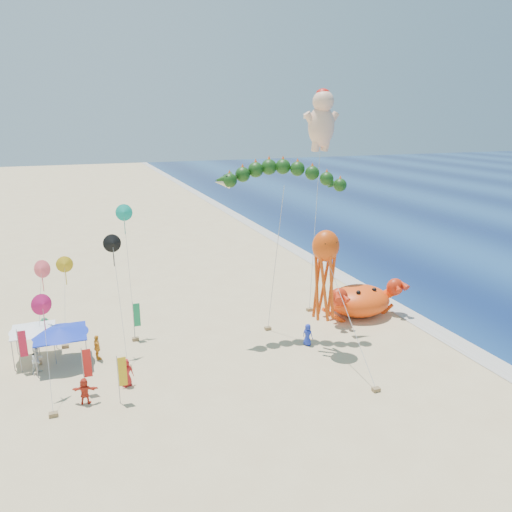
{
  "coord_description": "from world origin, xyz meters",
  "views": [
    {
      "loc": [
        -15.14,
        -33.04,
        17.06
      ],
      "look_at": [
        -2.0,
        2.0,
        6.5
      ],
      "focal_mm": 35.0,
      "sensor_mm": 36.0,
      "label": 1
    }
  ],
  "objects_px": {
    "crab_inflatable": "(360,300)",
    "octopus_kite": "(325,268)",
    "canopy_blue": "(60,331)",
    "canopy_white": "(33,328)",
    "cherub_kite": "(322,119)",
    "dragon_kite": "(282,179)"
  },
  "relations": [
    {
      "from": "crab_inflatable",
      "to": "cherub_kite",
      "type": "distance_m",
      "value": 16.21
    },
    {
      "from": "crab_inflatable",
      "to": "canopy_blue",
      "type": "relative_size",
      "value": 1.96
    },
    {
      "from": "dragon_kite",
      "to": "canopy_white",
      "type": "bearing_deg",
      "value": 173.54
    },
    {
      "from": "crab_inflatable",
      "to": "dragon_kite",
      "type": "relative_size",
      "value": 0.55
    },
    {
      "from": "octopus_kite",
      "to": "cherub_kite",
      "type": "bearing_deg",
      "value": 65.38
    },
    {
      "from": "crab_inflatable",
      "to": "dragon_kite",
      "type": "bearing_deg",
      "value": -172.89
    },
    {
      "from": "cherub_kite",
      "to": "canopy_white",
      "type": "height_order",
      "value": "cherub_kite"
    },
    {
      "from": "dragon_kite",
      "to": "octopus_kite",
      "type": "height_order",
      "value": "dragon_kite"
    },
    {
      "from": "crab_inflatable",
      "to": "octopus_kite",
      "type": "bearing_deg",
      "value": -142.18
    },
    {
      "from": "crab_inflatable",
      "to": "canopy_blue",
      "type": "height_order",
      "value": "crab_inflatable"
    },
    {
      "from": "cherub_kite",
      "to": "canopy_white",
      "type": "distance_m",
      "value": 28.76
    },
    {
      "from": "cherub_kite",
      "to": "canopy_blue",
      "type": "height_order",
      "value": "cherub_kite"
    },
    {
      "from": "canopy_white",
      "to": "crab_inflatable",
      "type": "bearing_deg",
      "value": -2.34
    },
    {
      "from": "crab_inflatable",
      "to": "canopy_blue",
      "type": "bearing_deg",
      "value": -179.48
    },
    {
      "from": "crab_inflatable",
      "to": "octopus_kite",
      "type": "xyz_separation_m",
      "value": [
        -6.27,
        -4.87,
        4.99
      ]
    },
    {
      "from": "octopus_kite",
      "to": "canopy_white",
      "type": "distance_m",
      "value": 21.39
    },
    {
      "from": "crab_inflatable",
      "to": "dragon_kite",
      "type": "height_order",
      "value": "dragon_kite"
    },
    {
      "from": "crab_inflatable",
      "to": "canopy_white",
      "type": "relative_size",
      "value": 2.32
    },
    {
      "from": "dragon_kite",
      "to": "canopy_white",
      "type": "distance_m",
      "value": 21.05
    },
    {
      "from": "canopy_white",
      "to": "cherub_kite",
      "type": "bearing_deg",
      "value": 8.8
    },
    {
      "from": "crab_inflatable",
      "to": "cherub_kite",
      "type": "relative_size",
      "value": 0.39
    },
    {
      "from": "canopy_blue",
      "to": "canopy_white",
      "type": "relative_size",
      "value": 1.19
    }
  ]
}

